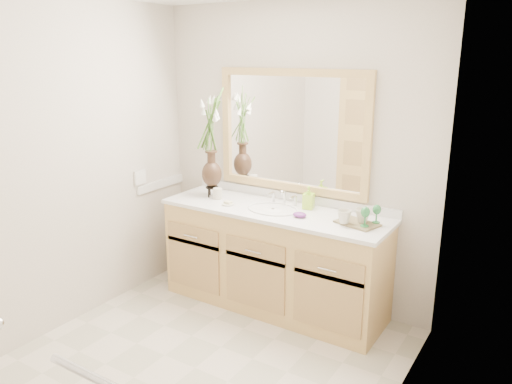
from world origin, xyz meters
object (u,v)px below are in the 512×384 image
Objects in this scene: soap_bottle at (309,199)px; flower_vase at (211,132)px; tray at (357,223)px; tumbler at (218,194)px.

flower_vase is at bearing 178.24° from soap_bottle.
soap_bottle is at bearing 177.90° from tray.
tray is at bearing -1.17° from flower_vase.
flower_vase reaches higher than tumbler.
tray is (1.31, -0.03, -0.54)m from flower_vase.
tray is at bearing 0.74° from tumbler.
tumbler is 0.78m from soap_bottle.
tray is (1.22, 0.02, -0.04)m from tumbler.
tray is at bearing -27.90° from soap_bottle.
tumbler is 0.57× the size of soap_bottle.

